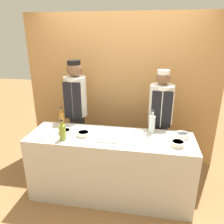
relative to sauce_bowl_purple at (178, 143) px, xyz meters
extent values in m
plane|color=olive|center=(-0.81, 0.11, -0.92)|extent=(14.00, 14.00, 0.00)
cube|color=#B7844C|center=(-0.81, 1.15, 0.28)|extent=(3.07, 0.18, 2.40)
cube|color=beige|center=(-0.81, 0.11, -0.47)|extent=(2.09, 0.64, 0.88)
cylinder|color=white|center=(0.00, 0.00, 0.00)|extent=(0.16, 0.16, 0.06)
cylinder|color=#703384|center=(0.00, 0.00, 0.02)|extent=(0.13, 0.13, 0.02)
cylinder|color=white|center=(-1.14, 0.07, -0.01)|extent=(0.16, 0.16, 0.05)
cylinder|color=orange|center=(-1.14, 0.07, 0.01)|extent=(0.13, 0.13, 0.02)
cylinder|color=white|center=(-1.41, 0.11, -0.01)|extent=(0.16, 0.16, 0.04)
cylinder|color=yellow|center=(-1.41, 0.11, 0.00)|extent=(0.13, 0.13, 0.01)
cylinder|color=white|center=(0.08, 0.23, 0.00)|extent=(0.16, 0.16, 0.06)
cylinder|color=green|center=(0.08, 0.23, 0.02)|extent=(0.14, 0.14, 0.02)
cube|color=white|center=(-0.83, 0.05, -0.02)|extent=(0.30, 0.26, 0.02)
cylinder|color=#9E661E|center=(-1.53, 0.34, 0.06)|extent=(0.07, 0.07, 0.19)
cylinder|color=#9E661E|center=(-1.53, 0.34, 0.19)|extent=(0.03, 0.03, 0.06)
cylinder|color=black|center=(-1.53, 0.34, 0.23)|extent=(0.03, 0.03, 0.02)
cylinder|color=silver|center=(-0.30, 0.32, 0.08)|extent=(0.08, 0.08, 0.22)
cylinder|color=silver|center=(-0.30, 0.32, 0.22)|extent=(0.03, 0.03, 0.07)
cylinder|color=black|center=(-0.30, 0.32, 0.27)|extent=(0.04, 0.04, 0.02)
cylinder|color=olive|center=(-1.36, -0.07, 0.06)|extent=(0.08, 0.08, 0.19)
cylinder|color=olive|center=(-1.36, -0.07, 0.18)|extent=(0.03, 0.03, 0.06)
cylinder|color=black|center=(-1.36, -0.07, 0.22)|extent=(0.04, 0.04, 0.02)
cylinder|color=#28282D|center=(-1.43, 0.68, -0.46)|extent=(0.23, 0.23, 0.92)
cylinder|color=silver|center=(-1.43, 0.68, 0.30)|extent=(0.33, 0.33, 0.59)
cube|color=black|center=(-1.43, 0.53, 0.27)|extent=(0.26, 0.02, 0.54)
sphere|color=brown|center=(-1.43, 0.68, 0.70)|extent=(0.22, 0.22, 0.22)
cylinder|color=black|center=(-1.43, 0.68, 0.79)|extent=(0.19, 0.19, 0.08)
cylinder|color=#28282D|center=(-0.18, 0.68, -0.48)|extent=(0.25, 0.25, 0.88)
cylinder|color=white|center=(-0.18, 0.68, 0.24)|extent=(0.34, 0.34, 0.56)
cube|color=black|center=(-0.18, 0.52, 0.22)|extent=(0.27, 0.02, 0.51)
sphere|color=brown|center=(-0.18, 0.68, 0.62)|extent=(0.20, 0.20, 0.20)
cylinder|color=white|center=(-0.18, 0.68, 0.69)|extent=(0.17, 0.17, 0.07)
camera|label=1|loc=(-0.36, -2.32, 1.19)|focal=35.00mm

